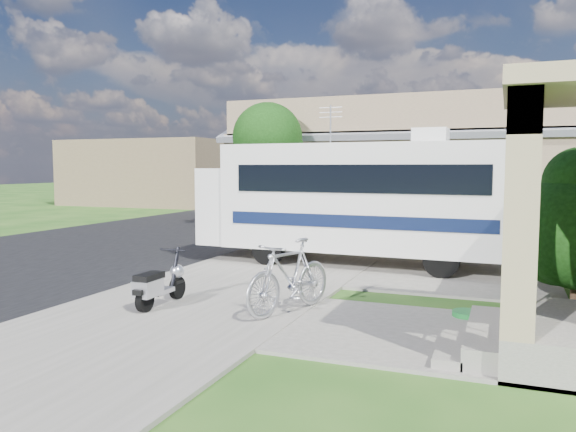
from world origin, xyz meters
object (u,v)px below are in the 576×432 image
(scooter, at_px, (158,285))
(pickup_truck, at_px, (264,205))
(bicycle, at_px, (289,280))
(van, at_px, (306,195))
(motorhome, at_px, (356,198))
(garden_hose, at_px, (467,320))

(scooter, height_order, pickup_truck, pickup_truck)
(bicycle, distance_m, van, 21.92)
(scooter, distance_m, van, 21.76)
(pickup_truck, height_order, van, van)
(pickup_truck, bearing_deg, motorhome, 119.52)
(pickup_truck, relative_size, van, 0.92)
(scooter, distance_m, bicycle, 2.20)
(bicycle, xyz_separation_m, garden_hose, (2.69, 0.39, -0.48))
(motorhome, xyz_separation_m, scooter, (-1.96, -5.39, -1.22))
(pickup_truck, xyz_separation_m, garden_hose, (9.17, -13.26, -0.64))
(motorhome, relative_size, scooter, 5.39)
(motorhome, distance_m, scooter, 5.86)
(motorhome, height_order, bicycle, motorhome)
(scooter, height_order, garden_hose, scooter)
(motorhome, bearing_deg, scooter, -108.81)
(motorhome, relative_size, van, 1.29)
(van, bearing_deg, scooter, -72.29)
(garden_hose, bearing_deg, motorhome, 122.26)
(scooter, xyz_separation_m, garden_hose, (4.84, 0.83, -0.32))
(scooter, relative_size, pickup_truck, 0.26)
(motorhome, height_order, van, motorhome)
(scooter, height_order, bicycle, bicycle)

